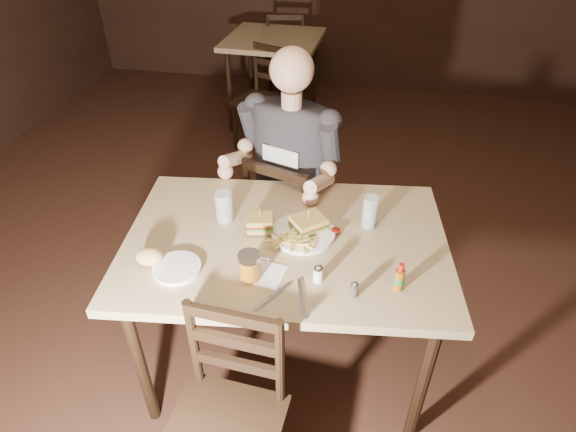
% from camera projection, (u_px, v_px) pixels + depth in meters
% --- Properties ---
extents(room_shell, '(7.00, 7.00, 7.00)m').
position_uv_depth(room_shell, '(341.00, 73.00, 1.69)').
color(room_shell, black).
rests_on(room_shell, ground).
extents(main_table, '(1.39, 1.01, 0.77)m').
position_uv_depth(main_table, '(286.00, 253.00, 1.99)').
color(main_table, tan).
rests_on(main_table, ground).
extents(bg_table, '(0.83, 0.83, 0.77)m').
position_uv_depth(bg_table, '(274.00, 48.00, 4.21)').
color(bg_table, tan).
rests_on(bg_table, ground).
extents(chair_far, '(0.51, 0.53, 0.86)m').
position_uv_depth(chair_far, '(292.00, 220.00, 2.61)').
color(chair_far, black).
rests_on(chair_far, ground).
extents(bg_chair_far, '(0.47, 0.51, 0.87)m').
position_uv_depth(bg_chair_far, '(286.00, 55.00, 4.79)').
color(bg_chair_far, black).
rests_on(bg_chair_far, ground).
extents(bg_chair_near, '(0.51, 0.53, 0.82)m').
position_uv_depth(bg_chair_near, '(260.00, 101.00, 3.94)').
color(bg_chair_near, black).
rests_on(bg_chair_near, ground).
extents(diner, '(0.63, 0.56, 0.92)m').
position_uv_depth(diner, '(288.00, 146.00, 2.30)').
color(diner, '#312F34').
rests_on(diner, chair_far).
extents(dinner_plate, '(0.28, 0.28, 0.01)m').
position_uv_depth(dinner_plate, '(303.00, 234.00, 1.96)').
color(dinner_plate, white).
rests_on(dinner_plate, main_table).
extents(sandwich_left, '(0.12, 0.11, 0.09)m').
position_uv_depth(sandwich_left, '(260.00, 219.00, 1.95)').
color(sandwich_left, '#D7B263').
rests_on(sandwich_left, dinner_plate).
extents(sandwich_right, '(0.16, 0.16, 0.11)m').
position_uv_depth(sandwich_right, '(308.00, 219.00, 1.94)').
color(sandwich_right, '#D7B263').
rests_on(sandwich_right, dinner_plate).
extents(fries_pile, '(0.24, 0.18, 0.04)m').
position_uv_depth(fries_pile, '(290.00, 238.00, 1.90)').
color(fries_pile, '#E9D164').
rests_on(fries_pile, dinner_plate).
extents(ketchup_dollop, '(0.04, 0.04, 0.01)m').
position_uv_depth(ketchup_dollop, '(336.00, 230.00, 1.96)').
color(ketchup_dollop, maroon).
rests_on(ketchup_dollop, dinner_plate).
extents(glass_left, '(0.08, 0.08, 0.14)m').
position_uv_depth(glass_left, '(224.00, 207.00, 2.01)').
color(glass_left, silver).
rests_on(glass_left, main_table).
extents(glass_right, '(0.07, 0.07, 0.14)m').
position_uv_depth(glass_right, '(370.00, 212.00, 1.97)').
color(glass_right, silver).
rests_on(glass_right, main_table).
extents(hot_sauce, '(0.04, 0.04, 0.12)m').
position_uv_depth(hot_sauce, '(400.00, 277.00, 1.69)').
color(hot_sauce, brown).
rests_on(hot_sauce, main_table).
extents(salt_shaker, '(0.04, 0.04, 0.07)m').
position_uv_depth(salt_shaker, '(318.00, 274.00, 1.73)').
color(salt_shaker, white).
rests_on(salt_shaker, main_table).
extents(pepper_shaker, '(0.03, 0.03, 0.05)m').
position_uv_depth(pepper_shaker, '(354.00, 289.00, 1.68)').
color(pepper_shaker, '#38332D').
rests_on(pepper_shaker, main_table).
extents(syrup_dispenser, '(0.09, 0.09, 0.11)m').
position_uv_depth(syrup_dispenser, '(250.00, 266.00, 1.74)').
color(syrup_dispenser, brown).
rests_on(syrup_dispenser, main_table).
extents(napkin, '(0.16, 0.15, 0.00)m').
position_uv_depth(napkin, '(265.00, 274.00, 1.78)').
color(napkin, white).
rests_on(napkin, main_table).
extents(knife, '(0.06, 0.19, 0.00)m').
position_uv_depth(knife, '(301.00, 298.00, 1.68)').
color(knife, silver).
rests_on(knife, napkin).
extents(fork, '(0.10, 0.15, 0.01)m').
position_uv_depth(fork, '(273.00, 296.00, 1.68)').
color(fork, silver).
rests_on(fork, napkin).
extents(side_plate, '(0.20, 0.20, 0.01)m').
position_uv_depth(side_plate, '(177.00, 269.00, 1.79)').
color(side_plate, white).
rests_on(side_plate, main_table).
extents(bread_roll, '(0.11, 0.10, 0.06)m').
position_uv_depth(bread_roll, '(149.00, 256.00, 1.79)').
color(bread_roll, tan).
rests_on(bread_roll, side_plate).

